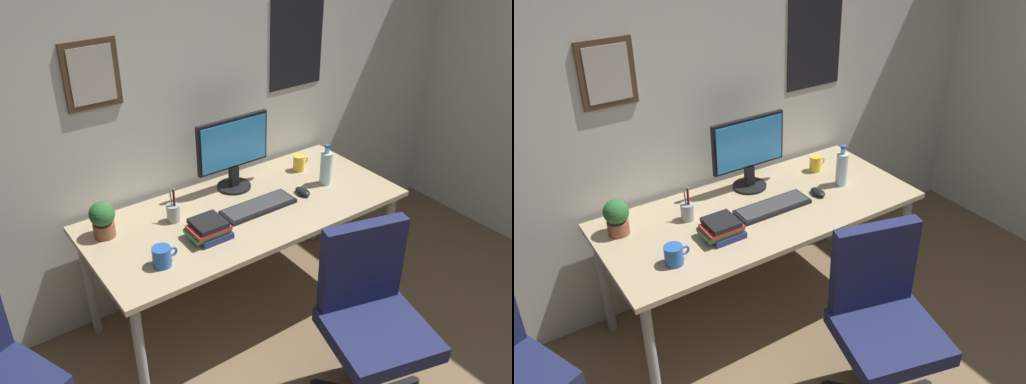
% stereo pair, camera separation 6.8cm
% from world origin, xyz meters
% --- Properties ---
extents(wall_back, '(4.40, 0.10, 2.60)m').
position_xyz_m(wall_back, '(-0.00, 2.15, 1.30)').
color(wall_back, silver).
rests_on(wall_back, ground_plane).
extents(desk, '(1.77, 0.79, 0.73)m').
position_xyz_m(desk, '(0.09, 1.67, 0.66)').
color(desk, tan).
rests_on(desk, ground_plane).
extents(office_chair, '(0.58, 0.59, 0.95)m').
position_xyz_m(office_chair, '(0.23, 0.82, 0.53)').
color(office_chair, '#1E234C').
rests_on(office_chair, ground_plane).
extents(monitor, '(0.46, 0.20, 0.43)m').
position_xyz_m(monitor, '(0.17, 1.91, 0.97)').
color(monitor, black).
rests_on(monitor, desk).
extents(keyboard, '(0.43, 0.15, 0.03)m').
position_xyz_m(keyboard, '(0.15, 1.63, 0.74)').
color(keyboard, black).
rests_on(keyboard, desk).
extents(computer_mouse, '(0.06, 0.11, 0.04)m').
position_xyz_m(computer_mouse, '(0.45, 1.61, 0.74)').
color(computer_mouse, black).
rests_on(computer_mouse, desk).
extents(water_bottle, '(0.07, 0.07, 0.25)m').
position_xyz_m(water_bottle, '(0.64, 1.64, 0.83)').
color(water_bottle, silver).
rests_on(water_bottle, desk).
extents(coffee_mug_near, '(0.13, 0.09, 0.10)m').
position_xyz_m(coffee_mug_near, '(-0.51, 1.48, 0.78)').
color(coffee_mug_near, '#2659B2').
rests_on(coffee_mug_near, desk).
extents(coffee_mug_far, '(0.11, 0.07, 0.10)m').
position_xyz_m(coffee_mug_far, '(0.63, 1.86, 0.78)').
color(coffee_mug_far, yellow).
rests_on(coffee_mug_far, desk).
extents(potted_plant, '(0.13, 0.13, 0.19)m').
position_xyz_m(potted_plant, '(-0.64, 1.87, 0.83)').
color(potted_plant, brown).
rests_on(potted_plant, desk).
extents(pen_cup, '(0.07, 0.07, 0.20)m').
position_xyz_m(pen_cup, '(-0.29, 1.79, 0.78)').
color(pen_cup, '#9EA0A5').
rests_on(pen_cup, desk).
extents(book_stack_left, '(0.21, 0.16, 0.10)m').
position_xyz_m(book_stack_left, '(-0.22, 1.54, 0.78)').
color(book_stack_left, navy).
rests_on(book_stack_left, desk).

